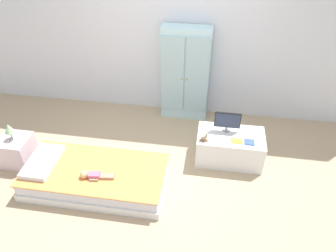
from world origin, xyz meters
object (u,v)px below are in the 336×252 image
object	(u,v)px
doll	(91,175)
wardrobe	(185,74)
tv_stand	(230,147)
rocking_horse_toy	(205,137)
book_yellow	(237,141)
book_blue	(250,142)
bed	(96,177)
nightstand	(17,150)
tv_monitor	(227,121)
table_lamp	(9,129)

from	to	relation	value
doll	wardrobe	world-z (taller)	wardrobe
tv_stand	rocking_horse_toy	distance (m)	0.45
book_yellow	book_blue	distance (m)	0.16
bed	wardrobe	size ratio (longest dim) A/B	1.18
doll	book_yellow	size ratio (longest dim) A/B	2.73
bed	tv_stand	distance (m)	1.74
nightstand	rocking_horse_toy	distance (m)	2.42
tv_monitor	rocking_horse_toy	world-z (taller)	tv_monitor
doll	tv_stand	xyz separation A→B (m)	(1.58, 0.84, -0.10)
tv_stand	nightstand	bearing A→B (deg)	-170.08
tv_monitor	book_yellow	size ratio (longest dim) A/B	2.28
bed	table_lamp	size ratio (longest dim) A/B	7.19
bed	tv_stand	bearing A→B (deg)	24.20
bed	wardrobe	xyz separation A→B (m)	(0.88, 1.64, 0.59)
nightstand	book_yellow	xyz separation A→B (m)	(2.78, 0.36, 0.21)
nightstand	tv_stand	bearing A→B (deg)	9.92
wardrobe	rocking_horse_toy	distance (m)	1.18
bed	rocking_horse_toy	distance (m)	1.41
doll	nightstand	xyz separation A→B (m)	(-1.14, 0.37, -0.11)
doll	table_lamp	world-z (taller)	table_lamp
tv_monitor	book_blue	distance (m)	0.38
rocking_horse_toy	book_blue	xyz separation A→B (m)	(0.55, 0.05, -0.05)
bed	nightstand	size ratio (longest dim) A/B	4.35
rocking_horse_toy	doll	bearing A→B (deg)	-151.36
tv_monitor	book_blue	world-z (taller)	tv_monitor
rocking_horse_toy	book_blue	size ratio (longest dim) A/B	1.06
bed	rocking_horse_toy	size ratio (longest dim) A/B	13.39
table_lamp	doll	bearing A→B (deg)	-17.85
nightstand	doll	bearing A→B (deg)	-17.85
wardrobe	table_lamp	bearing A→B (deg)	-145.16
nightstand	rocking_horse_toy	bearing A→B (deg)	7.47
tv_monitor	book_blue	bearing A→B (deg)	-34.05
doll	tv_stand	world-z (taller)	tv_stand
tv_stand	book_blue	xyz separation A→B (m)	(0.22, -0.11, 0.21)
nightstand	tv_monitor	bearing A→B (deg)	11.91
wardrobe	tv_stand	distance (m)	1.27
rocking_horse_toy	book_yellow	size ratio (longest dim) A/B	0.88
tv_stand	wardrobe	bearing A→B (deg)	127.04
book_yellow	nightstand	bearing A→B (deg)	-172.53
tv_stand	rocking_horse_toy	size ratio (longest dim) A/B	6.74
table_lamp	nightstand	bearing A→B (deg)	0.00
table_lamp	book_blue	bearing A→B (deg)	7.08
bed	doll	world-z (taller)	doll
wardrobe	rocking_horse_toy	bearing A→B (deg)	-71.36
doll	wardrobe	xyz separation A→B (m)	(0.88, 1.77, 0.42)
tv_stand	book_yellow	xyz separation A→B (m)	(0.06, -0.11, 0.21)
table_lamp	tv_monitor	bearing A→B (deg)	11.91
doll	tv_stand	size ratio (longest dim) A/B	0.46
book_yellow	book_blue	xyz separation A→B (m)	(0.16, 0.00, 0.00)
tv_monitor	book_yellow	distance (m)	0.28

